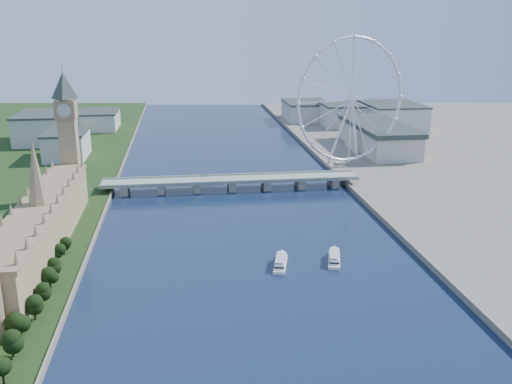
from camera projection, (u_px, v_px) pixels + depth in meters
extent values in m
cube|color=tan|center=(42.00, 229.00, 348.19)|extent=(24.00, 200.00, 28.00)
cone|color=#937A59|center=(35.00, 172.00, 337.93)|extent=(12.00, 12.00, 40.00)
cube|color=tan|center=(70.00, 150.00, 443.42)|extent=(13.00, 13.00, 80.00)
cube|color=#937A59|center=(66.00, 109.00, 434.30)|extent=(15.00, 15.00, 14.00)
pyramid|color=#2D3833|center=(62.00, 72.00, 426.32)|extent=(20.02, 20.02, 20.00)
cube|color=gray|center=(231.00, 180.00, 490.16)|extent=(220.00, 22.00, 2.00)
cube|color=gray|center=(125.00, 189.00, 480.26)|extent=(6.00, 20.00, 7.50)
cube|color=gray|center=(161.00, 188.00, 484.02)|extent=(6.00, 20.00, 7.50)
cube|color=gray|center=(197.00, 186.00, 487.77)|extent=(6.00, 20.00, 7.50)
cube|color=gray|center=(232.00, 185.00, 491.52)|extent=(6.00, 20.00, 7.50)
cube|color=gray|center=(266.00, 184.00, 495.27)|extent=(6.00, 20.00, 7.50)
cube|color=gray|center=(300.00, 183.00, 499.02)|extent=(6.00, 20.00, 7.50)
cube|color=gray|center=(333.00, 182.00, 502.77)|extent=(6.00, 20.00, 7.50)
torus|color=silver|center=(351.00, 100.00, 540.48)|extent=(113.60, 39.12, 118.60)
cylinder|color=silver|center=(351.00, 100.00, 540.48)|extent=(7.25, 6.61, 6.00)
cube|color=gray|center=(343.00, 163.00, 567.85)|extent=(14.00, 10.00, 2.00)
cube|color=beige|center=(67.00, 145.00, 591.56)|extent=(40.00, 60.00, 26.00)
cube|color=beige|center=(46.00, 128.00, 671.24)|extent=(60.00, 80.00, 32.00)
cube|color=beige|center=(99.00, 120.00, 754.94)|extent=(50.00, 70.00, 22.00)
cube|color=beige|center=(345.00, 115.00, 776.34)|extent=(60.00, 60.00, 28.00)
cube|color=beige|center=(392.00, 116.00, 764.55)|extent=(70.00, 90.00, 30.00)
cube|color=beige|center=(306.00, 111.00, 828.93)|extent=(60.00, 80.00, 24.00)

